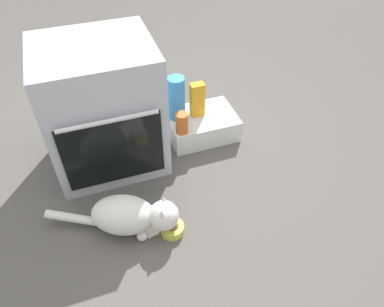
{
  "coord_description": "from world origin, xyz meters",
  "views": [
    {
      "loc": [
        -0.17,
        -1.41,
        1.66
      ],
      "look_at": [
        0.32,
        0.0,
        0.25
      ],
      "focal_mm": 34.12,
      "sensor_mm": 36.0,
      "label": 1
    }
  ],
  "objects_px": {
    "pantry_cabinet": "(201,125)",
    "water_bottle": "(177,98)",
    "oven": "(103,108)",
    "food_bowl": "(172,228)",
    "juice_carton": "(197,100)",
    "cat": "(131,215)",
    "sauce_jar": "(182,123)"
  },
  "relations": [
    {
      "from": "water_bottle",
      "to": "juice_carton",
      "type": "relative_size",
      "value": 1.25
    },
    {
      "from": "food_bowl",
      "to": "sauce_jar",
      "type": "bearing_deg",
      "value": 67.12
    },
    {
      "from": "food_bowl",
      "to": "sauce_jar",
      "type": "relative_size",
      "value": 0.92
    },
    {
      "from": "oven",
      "to": "food_bowl",
      "type": "bearing_deg",
      "value": -73.74
    },
    {
      "from": "juice_carton",
      "to": "cat",
      "type": "bearing_deg",
      "value": -132.57
    },
    {
      "from": "pantry_cabinet",
      "to": "water_bottle",
      "type": "height_order",
      "value": "water_bottle"
    },
    {
      "from": "juice_carton",
      "to": "sauce_jar",
      "type": "bearing_deg",
      "value": -137.57
    },
    {
      "from": "pantry_cabinet",
      "to": "water_bottle",
      "type": "xyz_separation_m",
      "value": [
        -0.16,
        0.04,
        0.23
      ]
    },
    {
      "from": "sauce_jar",
      "to": "juice_carton",
      "type": "xyz_separation_m",
      "value": [
        0.15,
        0.14,
        0.05
      ]
    },
    {
      "from": "sauce_jar",
      "to": "pantry_cabinet",
      "type": "bearing_deg",
      "value": 33.51
    },
    {
      "from": "sauce_jar",
      "to": "juice_carton",
      "type": "relative_size",
      "value": 0.58
    },
    {
      "from": "food_bowl",
      "to": "sauce_jar",
      "type": "xyz_separation_m",
      "value": [
        0.25,
        0.6,
        0.2
      ]
    },
    {
      "from": "cat",
      "to": "food_bowl",
      "type": "bearing_deg",
      "value": -0.0
    },
    {
      "from": "oven",
      "to": "cat",
      "type": "height_order",
      "value": "oven"
    },
    {
      "from": "oven",
      "to": "pantry_cabinet",
      "type": "bearing_deg",
      "value": 2.58
    },
    {
      "from": "food_bowl",
      "to": "juice_carton",
      "type": "height_order",
      "value": "juice_carton"
    },
    {
      "from": "pantry_cabinet",
      "to": "sauce_jar",
      "type": "relative_size",
      "value": 3.27
    },
    {
      "from": "cat",
      "to": "juice_carton",
      "type": "xyz_separation_m",
      "value": [
        0.6,
        0.65,
        0.16
      ]
    },
    {
      "from": "pantry_cabinet",
      "to": "juice_carton",
      "type": "xyz_separation_m",
      "value": [
        -0.03,
        0.02,
        0.2
      ]
    },
    {
      "from": "oven",
      "to": "sauce_jar",
      "type": "distance_m",
      "value": 0.49
    },
    {
      "from": "food_bowl",
      "to": "cat",
      "type": "relative_size",
      "value": 0.19
    },
    {
      "from": "cat",
      "to": "water_bottle",
      "type": "height_order",
      "value": "water_bottle"
    },
    {
      "from": "food_bowl",
      "to": "pantry_cabinet",
      "type": "bearing_deg",
      "value": 59.04
    },
    {
      "from": "pantry_cabinet",
      "to": "water_bottle",
      "type": "bearing_deg",
      "value": 166.18
    },
    {
      "from": "pantry_cabinet",
      "to": "food_bowl",
      "type": "height_order",
      "value": "pantry_cabinet"
    },
    {
      "from": "pantry_cabinet",
      "to": "sauce_jar",
      "type": "xyz_separation_m",
      "value": [
        -0.18,
        -0.12,
        0.15
      ]
    },
    {
      "from": "food_bowl",
      "to": "water_bottle",
      "type": "xyz_separation_m",
      "value": [
        0.27,
        0.76,
        0.28
      ]
    },
    {
      "from": "water_bottle",
      "to": "juice_carton",
      "type": "xyz_separation_m",
      "value": [
        0.14,
        -0.02,
        -0.03
      ]
    },
    {
      "from": "pantry_cabinet",
      "to": "juice_carton",
      "type": "height_order",
      "value": "juice_carton"
    },
    {
      "from": "oven",
      "to": "sauce_jar",
      "type": "height_order",
      "value": "oven"
    },
    {
      "from": "oven",
      "to": "juice_carton",
      "type": "bearing_deg",
      "value": 4.69
    },
    {
      "from": "pantry_cabinet",
      "to": "cat",
      "type": "distance_m",
      "value": 0.89
    }
  ]
}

